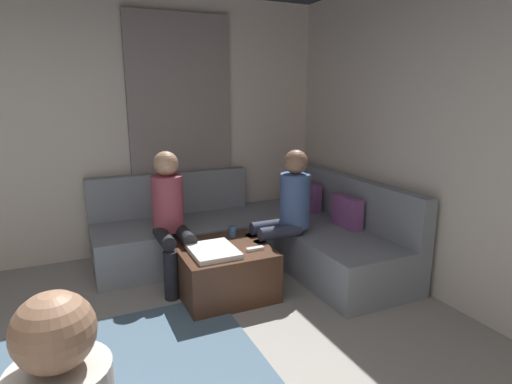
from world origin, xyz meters
The scene contains 9 objects.
wall_left centered at (-2.94, 0.00, 1.35)m, with size 0.12×6.00×2.70m, color beige.
curtain_panel centered at (-2.84, 1.30, 1.25)m, with size 0.06×1.10×2.50m, color gray.
sectional_couch centered at (-2.08, 1.88, 0.28)m, with size 2.10×2.55×0.87m.
ottoman centered at (-1.55, 1.28, 0.21)m, with size 0.76×0.76×0.42m, color #4C2D1E.
folded_blanket centered at (-1.45, 1.16, 0.44)m, with size 0.44×0.36×0.04m, color white.
coffee_mug centered at (-1.77, 1.46, 0.47)m, with size 0.08×0.08×0.10m, color #334C72.
game_remote centered at (-1.37, 1.50, 0.43)m, with size 0.05×0.15×0.02m, color white.
person_on_couch_back centered at (-1.64, 1.93, 0.66)m, with size 0.30×0.60×1.20m.
person_on_couch_side centered at (-1.93, 0.94, 0.66)m, with size 0.60×0.30×1.20m.
Camera 1 is at (1.61, 0.15, 1.68)m, focal length 29.31 mm.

